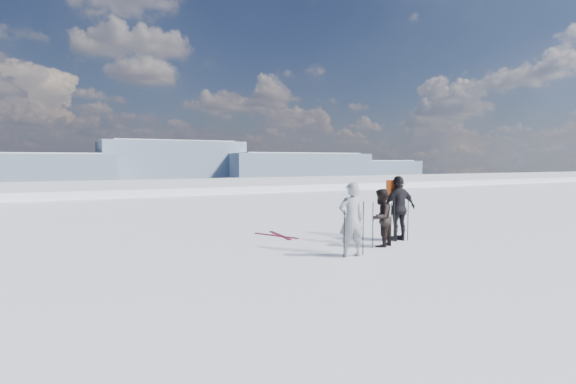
# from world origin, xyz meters

# --- Properties ---
(lake_basin) EXTENTS (820.00, 820.00, 71.62)m
(lake_basin) POSITION_xyz_m (0.00, 30.00, -6.50)
(lake_basin) COLOR white
(lake_basin) RESTS_ON ground
(far_mountain_range) EXTENTS (770.00, 110.00, 53.00)m
(far_mountain_range) POSITION_xyz_m (29.60, 454.78, -7.19)
(far_mountain_range) COLOR slate
(far_mountain_range) RESTS_ON ground
(skier_grey) EXTENTS (0.72, 0.52, 1.82)m
(skier_grey) POSITION_xyz_m (-1.01, 1.17, 0.91)
(skier_grey) COLOR gray
(skier_grey) RESTS_ON ground
(skier_dark) EXTENTS (0.96, 0.89, 1.58)m
(skier_dark) POSITION_xyz_m (0.43, 1.83, 0.79)
(skier_dark) COLOR black
(skier_dark) RESTS_ON ground
(skier_pack) EXTENTS (1.14, 0.51, 1.91)m
(skier_pack) POSITION_xyz_m (1.51, 2.33, 0.95)
(skier_pack) COLOR black
(skier_pack) RESTS_ON ground
(backpack) EXTENTS (0.42, 0.25, 0.62)m
(backpack) POSITION_xyz_m (1.52, 2.58, 2.22)
(backpack) COLOR #DB4F14
(backpack) RESTS_ON skier_pack
(ski_poles) EXTENTS (3.03, 1.15, 1.33)m
(ski_poles) POSITION_xyz_m (0.33, 1.71, 0.62)
(ski_poles) COLOR black
(ski_poles) RESTS_ON ground
(skis_loose) EXTENTS (0.84, 1.70, 0.03)m
(skis_loose) POSITION_xyz_m (-1.30, 4.66, 0.01)
(skis_loose) COLOR black
(skis_loose) RESTS_ON ground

